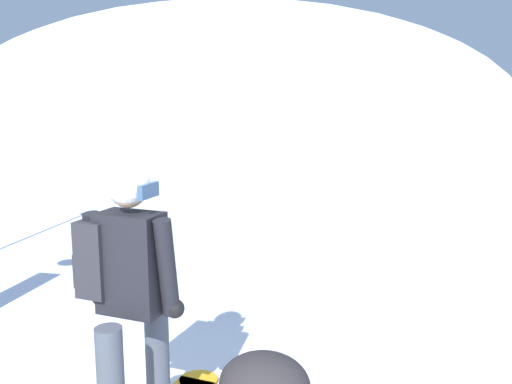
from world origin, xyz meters
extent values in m
ellipsoid|color=white|center=(-7.42, 33.22, 0.00)|extent=(34.70, 31.23, 14.36)
cylinder|color=orange|center=(-0.06, 1.48, 0.01)|extent=(0.28, 0.28, 0.02)
cylinder|color=#3D424C|center=(-0.16, 0.95, 0.43)|extent=(0.15, 0.15, 0.82)
cube|color=black|center=(-0.20, 0.71, 1.13)|extent=(0.39, 0.28, 0.58)
cylinder|color=black|center=(-0.43, 0.75, 1.13)|extent=(0.13, 0.19, 0.57)
cylinder|color=black|center=(0.02, 0.67, 1.13)|extent=(0.13, 0.19, 0.57)
sphere|color=black|center=(-0.44, 0.79, 0.88)|extent=(0.11, 0.11, 0.11)
sphere|color=black|center=(0.05, 0.71, 0.88)|extent=(0.11, 0.11, 0.11)
cube|color=#232328|center=(-0.40, 0.75, 1.15)|extent=(0.23, 0.31, 0.44)
cube|color=#232328|center=(-0.50, 0.76, 1.07)|extent=(0.09, 0.21, 0.20)
sphere|color=tan|center=(-0.20, 0.71, 1.56)|extent=(0.21, 0.21, 0.21)
sphere|color=silver|center=(-0.20, 0.71, 1.59)|extent=(0.25, 0.25, 0.25)
cube|color=navy|center=(-0.08, 0.69, 1.56)|extent=(0.06, 0.17, 0.08)
camera|label=1|loc=(1.08, -2.16, 2.11)|focal=39.70mm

